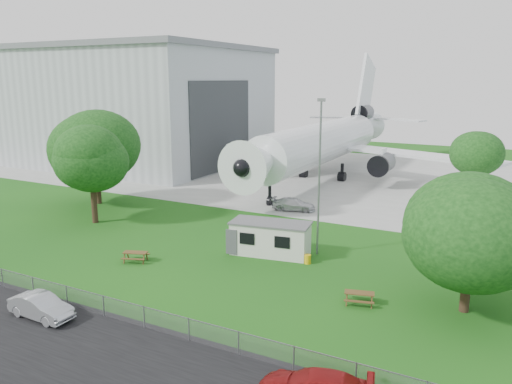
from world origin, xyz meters
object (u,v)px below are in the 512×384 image
at_px(hangar, 124,104).
at_px(car_centre_sedan, 41,307).
at_px(site_cabin, 271,238).
at_px(picnic_east, 359,304).
at_px(picnic_west, 136,262).
at_px(airliner, 326,140).

distance_m(hangar, car_centre_sedan, 60.03).
xyz_separation_m(site_cabin, car_centre_sedan, (-6.99, -15.85, -0.63)).
bearing_deg(picnic_east, picnic_west, 167.61).
distance_m(hangar, airliner, 36.21).
bearing_deg(site_cabin, hangar, 143.74).
height_order(picnic_west, picnic_east, same).
relative_size(picnic_west, picnic_east, 1.00).
relative_size(site_cabin, picnic_east, 3.85).
bearing_deg(airliner, car_centre_sedan, -90.08).
height_order(airliner, picnic_east, airliner).
distance_m(picnic_west, picnic_east, 17.09).
relative_size(airliner, picnic_west, 26.52).
xyz_separation_m(picnic_east, car_centre_sedan, (-15.75, -10.33, 0.69)).
distance_m(site_cabin, car_centre_sedan, 17.33).
bearing_deg(picnic_west, airliner, 67.30).
xyz_separation_m(airliner, car_centre_sedan, (-0.07, -47.17, -4.58)).
relative_size(hangar, car_centre_sedan, 10.32).
distance_m(site_cabin, picnic_east, 10.44).
bearing_deg(picnic_west, hangar, 111.94).
bearing_deg(car_centre_sedan, site_cabin, -22.84).
relative_size(hangar, airliner, 0.90).
bearing_deg(picnic_west, car_centre_sedan, -102.73).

